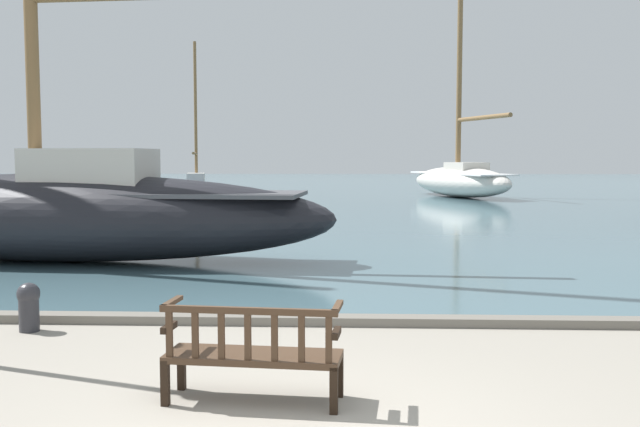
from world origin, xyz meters
The scene contains 7 objects.
harbor_water centered at (0.00, 44.00, 0.04)m, with size 100.00×80.00×0.08m, color #476670.
quay_edge_kerb centered at (0.00, 3.85, 0.06)m, with size 40.00×0.30×0.12m, color slate.
park_bench centered at (-0.48, 0.80, 0.47)m, with size 1.64×0.67×0.92m.
sailboat_nearest_port centered at (-5.98, 23.99, 0.68)m, with size 2.15×5.50×6.92m.
sailboat_outer_starboard centered at (6.37, 33.01, 1.08)m, with size 5.69×9.83×13.29m.
sailboat_far_starboard centered at (-5.78, 8.96, 1.28)m, with size 12.22×3.60×16.54m.
mooring_bollard centered at (-3.71, 3.33, 0.35)m, with size 0.29×0.29×0.63m.
Camera 1 is at (0.39, -5.52, 2.24)m, focal length 40.00 mm.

